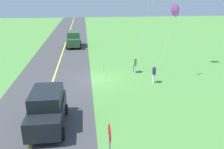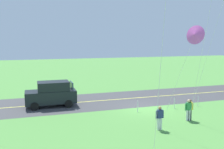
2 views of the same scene
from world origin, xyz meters
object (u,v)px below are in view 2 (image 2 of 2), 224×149
Objects in this scene: car_suv_foreground at (52,94)px; person_child_watcher at (188,109)px; person_adult_near at (160,117)px; person_adult_companion at (190,109)px; kite_red_low at (195,35)px.

person_child_watcher is at bearing 141.76° from car_suv_foreground.
car_suv_foreground reaches higher than person_adult_near.
person_adult_near is 1.00× the size of person_adult_companion.
kite_red_low is (-7.34, 10.30, 5.06)m from car_suv_foreground.
person_adult_near is 3.28m from person_adult_companion.
person_adult_near is at bearing -61.58° from kite_red_low.
person_adult_companion is at bearing 142.26° from car_suv_foreground.
person_adult_companion is (-9.38, 7.26, -0.29)m from car_suv_foreground.
person_child_watcher is 6.43m from kite_red_low.
person_adult_companion is 1.00× the size of person_child_watcher.
car_suv_foreground is 2.75× the size of person_child_watcher.
person_adult_companion is 0.14m from person_child_watcher.
car_suv_foreground is 10.47m from person_adult_near.
person_adult_near is at bearing 126.96° from car_suv_foreground.
car_suv_foreground is 11.77m from person_child_watcher.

